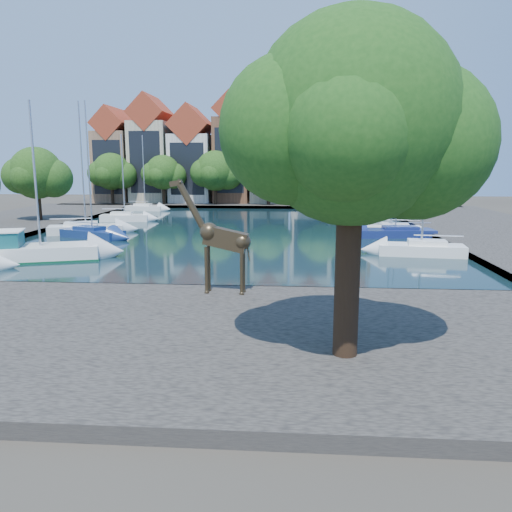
{
  "coord_description": "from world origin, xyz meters",
  "views": [
    {
      "loc": [
        5.76,
        -24.6,
        6.64
      ],
      "look_at": [
        4.03,
        -1.46,
        2.3
      ],
      "focal_mm": 35.0,
      "sensor_mm": 36.0,
      "label": 1
    }
  ],
  "objects_px": {
    "motorsailer": "(17,249)",
    "sailboat_right_a": "(421,247)",
    "giraffe_statue": "(220,238)",
    "plane_tree": "(356,128)"
  },
  "relations": [
    {
      "from": "motorsailer",
      "to": "giraffe_statue",
      "type": "bearing_deg",
      "value": -30.21
    },
    {
      "from": "plane_tree",
      "to": "sailboat_right_a",
      "type": "distance_m",
      "value": 22.97
    },
    {
      "from": "motorsailer",
      "to": "sailboat_right_a",
      "type": "xyz_separation_m",
      "value": [
        27.9,
        4.23,
        -0.18
      ]
    },
    {
      "from": "sailboat_right_a",
      "to": "motorsailer",
      "type": "bearing_deg",
      "value": -171.39
    },
    {
      "from": "giraffe_statue",
      "to": "motorsailer",
      "type": "height_order",
      "value": "motorsailer"
    },
    {
      "from": "motorsailer",
      "to": "sailboat_right_a",
      "type": "distance_m",
      "value": 28.22
    },
    {
      "from": "giraffe_statue",
      "to": "sailboat_right_a",
      "type": "distance_m",
      "value": 18.39
    },
    {
      "from": "sailboat_right_a",
      "to": "giraffe_statue",
      "type": "bearing_deg",
      "value": -134.17
    },
    {
      "from": "motorsailer",
      "to": "sailboat_right_a",
      "type": "relative_size",
      "value": 0.93
    },
    {
      "from": "plane_tree",
      "to": "motorsailer",
      "type": "height_order",
      "value": "plane_tree"
    }
  ]
}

